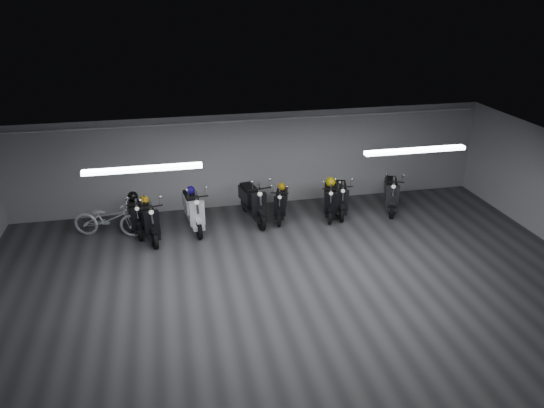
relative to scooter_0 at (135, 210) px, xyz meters
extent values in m
cube|color=#323234|center=(3.45, -3.81, -0.64)|extent=(14.00, 10.00, 0.01)
cube|color=gray|center=(3.45, -3.81, 2.17)|extent=(14.00, 10.00, 0.01)
cube|color=#A1A1A4|center=(3.45, 1.20, 0.76)|extent=(14.00, 0.01, 2.80)
cube|color=white|center=(0.45, -2.81, 2.10)|extent=(2.40, 0.18, 0.08)
cube|color=white|center=(6.45, -2.81, 2.10)|extent=(2.40, 0.18, 0.08)
cylinder|color=white|center=(3.45, 1.11, 1.98)|extent=(13.60, 0.05, 0.05)
imported|color=white|center=(-0.70, -0.10, -0.04)|extent=(1.96, 1.14, 1.20)
sphere|color=#D3960C|center=(0.27, -0.22, 0.36)|extent=(0.24, 0.24, 0.24)
sphere|color=black|center=(-0.04, 0.23, 0.29)|extent=(0.28, 0.28, 0.28)
sphere|color=yellow|center=(5.49, 0.15, 0.30)|extent=(0.29, 0.29, 0.29)
sphere|color=#DF9F0D|center=(4.07, 0.25, 0.23)|extent=(0.23, 0.23, 0.23)
sphere|color=navy|center=(1.50, 0.14, 0.38)|extent=(0.24, 0.24, 0.24)
camera|label=1|loc=(0.95, -13.07, 5.64)|focal=34.17mm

